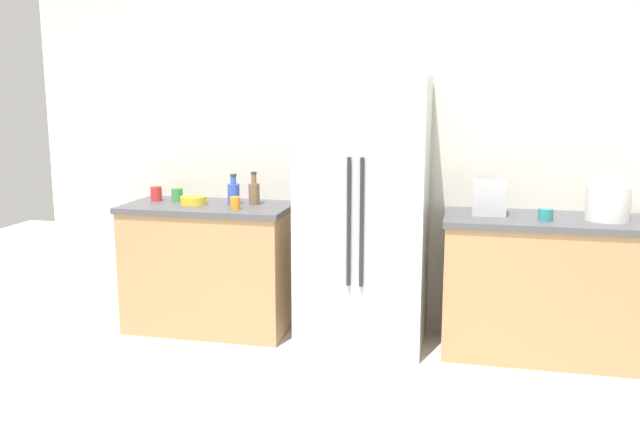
{
  "coord_description": "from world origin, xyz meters",
  "views": [
    {
      "loc": [
        0.76,
        -2.73,
        1.68
      ],
      "look_at": [
        0.03,
        0.48,
        1.08
      ],
      "focal_mm": 37.54,
      "sensor_mm": 36.0,
      "label": 1
    }
  ],
  "objects_px": {
    "cup_b": "(235,203)",
    "cup_d": "(546,214)",
    "rice_cooker": "(609,195)",
    "bottle_b": "(254,192)",
    "cup_a": "(177,194)",
    "bowl_a": "(194,200)",
    "bottle_a": "(234,193)",
    "refrigerator": "(364,213)",
    "toaster": "(489,198)",
    "cup_c": "(156,194)"
  },
  "relations": [
    {
      "from": "rice_cooker",
      "to": "bottle_a",
      "type": "height_order",
      "value": "rice_cooker"
    },
    {
      "from": "bottle_b",
      "to": "cup_d",
      "type": "height_order",
      "value": "bottle_b"
    },
    {
      "from": "refrigerator",
      "to": "bottle_a",
      "type": "xyz_separation_m",
      "value": [
        -0.93,
        0.08,
        0.09
      ]
    },
    {
      "from": "rice_cooker",
      "to": "cup_c",
      "type": "distance_m",
      "value": 3.04
    },
    {
      "from": "bottle_b",
      "to": "bowl_a",
      "type": "xyz_separation_m",
      "value": [
        -0.41,
        -0.1,
        -0.06
      ]
    },
    {
      "from": "cup_b",
      "to": "cup_c",
      "type": "xyz_separation_m",
      "value": [
        -0.68,
        0.21,
        0.01
      ]
    },
    {
      "from": "refrigerator",
      "to": "bowl_a",
      "type": "xyz_separation_m",
      "value": [
        -1.21,
        0.02,
        0.04
      ]
    },
    {
      "from": "rice_cooker",
      "to": "bottle_a",
      "type": "distance_m",
      "value": 2.44
    },
    {
      "from": "cup_d",
      "to": "bottle_b",
      "type": "bearing_deg",
      "value": 174.99
    },
    {
      "from": "bottle_a",
      "to": "cup_a",
      "type": "height_order",
      "value": "bottle_a"
    },
    {
      "from": "bowl_a",
      "to": "cup_a",
      "type": "bearing_deg",
      "value": 147.03
    },
    {
      "from": "rice_cooker",
      "to": "bottle_b",
      "type": "distance_m",
      "value": 2.3
    },
    {
      "from": "cup_b",
      "to": "bowl_a",
      "type": "xyz_separation_m",
      "value": [
        -0.35,
        0.13,
        -0.01
      ]
    },
    {
      "from": "cup_c",
      "to": "bottle_a",
      "type": "bearing_deg",
      "value": -2.7
    },
    {
      "from": "rice_cooker",
      "to": "cup_c",
      "type": "relative_size",
      "value": 3.19
    },
    {
      "from": "cup_d",
      "to": "rice_cooker",
      "type": "bearing_deg",
      "value": 13.17
    },
    {
      "from": "bottle_b",
      "to": "cup_c",
      "type": "relative_size",
      "value": 2.21
    },
    {
      "from": "cup_b",
      "to": "cup_d",
      "type": "relative_size",
      "value": 0.93
    },
    {
      "from": "cup_b",
      "to": "bottle_b",
      "type": "bearing_deg",
      "value": 74.88
    },
    {
      "from": "toaster",
      "to": "cup_c",
      "type": "height_order",
      "value": "toaster"
    },
    {
      "from": "bottle_b",
      "to": "cup_c",
      "type": "distance_m",
      "value": 0.74
    },
    {
      "from": "bottle_b",
      "to": "cup_b",
      "type": "distance_m",
      "value": 0.23
    },
    {
      "from": "cup_a",
      "to": "cup_c",
      "type": "distance_m",
      "value": 0.15
    },
    {
      "from": "toaster",
      "to": "rice_cooker",
      "type": "xyz_separation_m",
      "value": [
        0.7,
        -0.03,
        0.05
      ]
    },
    {
      "from": "cup_a",
      "to": "cup_d",
      "type": "bearing_deg",
      "value": -4.23
    },
    {
      "from": "refrigerator",
      "to": "cup_d",
      "type": "height_order",
      "value": "refrigerator"
    },
    {
      "from": "cup_b",
      "to": "cup_c",
      "type": "bearing_deg",
      "value": 162.52
    },
    {
      "from": "refrigerator",
      "to": "bottle_a",
      "type": "distance_m",
      "value": 0.94
    },
    {
      "from": "refrigerator",
      "to": "toaster",
      "type": "distance_m",
      "value": 0.81
    },
    {
      "from": "bottle_b",
      "to": "cup_b",
      "type": "bearing_deg",
      "value": -105.12
    },
    {
      "from": "toaster",
      "to": "cup_c",
      "type": "xyz_separation_m",
      "value": [
        -2.34,
        0.05,
        -0.06
      ]
    },
    {
      "from": "cup_a",
      "to": "cup_b",
      "type": "relative_size",
      "value": 1.1
    },
    {
      "from": "toaster",
      "to": "bowl_a",
      "type": "distance_m",
      "value": 2.01
    },
    {
      "from": "bowl_a",
      "to": "toaster",
      "type": "bearing_deg",
      "value": 1.22
    },
    {
      "from": "refrigerator",
      "to": "rice_cooker",
      "type": "height_order",
      "value": "refrigerator"
    },
    {
      "from": "toaster",
      "to": "cup_d",
      "type": "xyz_separation_m",
      "value": [
        0.34,
        -0.12,
        -0.07
      ]
    },
    {
      "from": "toaster",
      "to": "cup_b",
      "type": "bearing_deg",
      "value": -174.18
    },
    {
      "from": "cup_a",
      "to": "toaster",
      "type": "bearing_deg",
      "value": -1.86
    },
    {
      "from": "cup_c",
      "to": "cup_d",
      "type": "distance_m",
      "value": 2.68
    },
    {
      "from": "cup_c",
      "to": "bowl_a",
      "type": "distance_m",
      "value": 0.34
    },
    {
      "from": "bottle_a",
      "to": "cup_a",
      "type": "xyz_separation_m",
      "value": [
        -0.45,
        0.05,
        -0.04
      ]
    },
    {
      "from": "cup_a",
      "to": "refrigerator",
      "type": "bearing_deg",
      "value": -5.62
    },
    {
      "from": "bottle_b",
      "to": "cup_a",
      "type": "distance_m",
      "value": 0.59
    },
    {
      "from": "rice_cooker",
      "to": "cup_d",
      "type": "height_order",
      "value": "rice_cooker"
    },
    {
      "from": "rice_cooker",
      "to": "bowl_a",
      "type": "bearing_deg",
      "value": -179.7
    },
    {
      "from": "cup_b",
      "to": "rice_cooker",
      "type": "bearing_deg",
      "value": 3.39
    },
    {
      "from": "rice_cooker",
      "to": "cup_a",
      "type": "relative_size",
      "value": 3.55
    },
    {
      "from": "cup_d",
      "to": "bowl_a",
      "type": "xyz_separation_m",
      "value": [
        -2.34,
        0.07,
        -0.01
      ]
    },
    {
      "from": "cup_b",
      "to": "cup_d",
      "type": "bearing_deg",
      "value": 1.54
    },
    {
      "from": "bowl_a",
      "to": "refrigerator",
      "type": "bearing_deg",
      "value": -1.05
    }
  ]
}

